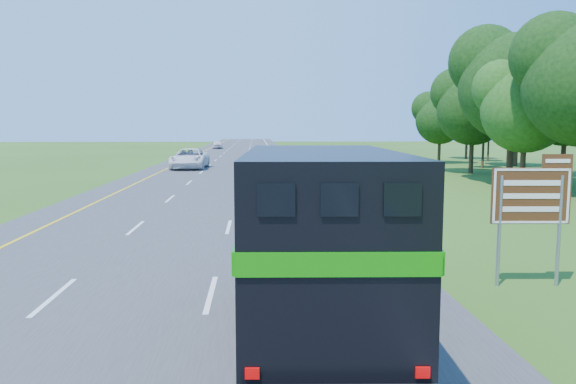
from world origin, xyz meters
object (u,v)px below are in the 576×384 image
horse_truck (319,240)px  far_car (217,144)px  exit_sign (532,201)px  white_suv (190,159)px

horse_truck → far_car: (-8.09, 92.89, -1.13)m
horse_truck → exit_sign: 6.62m
horse_truck → far_car: size_ratio=1.81×
horse_truck → white_suv: horse_truck is taller
horse_truck → white_suv: bearing=102.3°
white_suv → exit_sign: size_ratio=2.06×
white_suv → exit_sign: 42.33m
white_suv → far_car: white_suv is taller
horse_truck → far_car: 93.25m
horse_truck → far_car: horse_truck is taller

